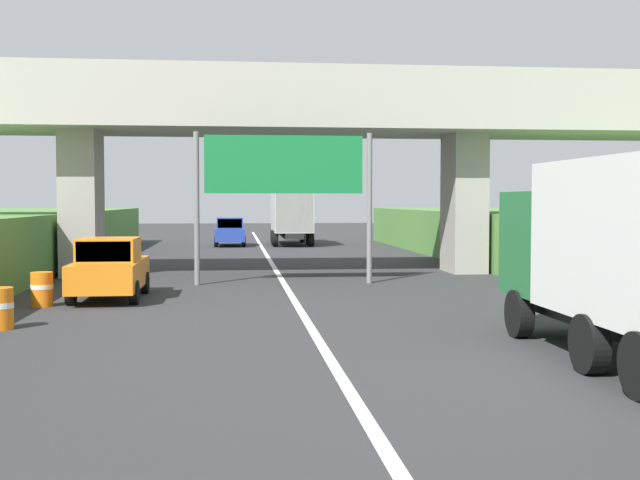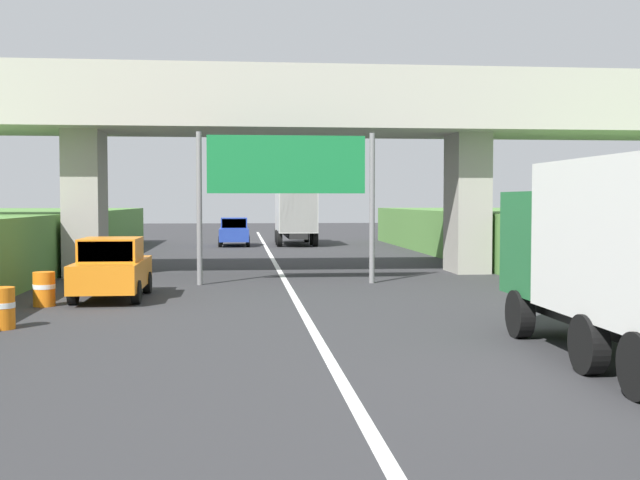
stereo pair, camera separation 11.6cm
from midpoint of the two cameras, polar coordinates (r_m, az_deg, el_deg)
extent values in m
cube|color=white|center=(23.60, -1.85, -3.86)|extent=(0.20, 92.22, 0.01)
cube|color=#ADA89E|center=(30.12, -2.73, 8.72)|extent=(40.00, 4.80, 1.10)
cube|color=#ADA89E|center=(28.06, -2.49, 11.42)|extent=(40.00, 0.36, 1.10)
cube|color=#ADA89E|center=(32.45, -2.94, 10.25)|extent=(40.00, 0.36, 1.10)
cube|color=#9F9A91|center=(30.43, -16.36, 2.52)|extent=(1.30, 2.20, 5.30)
cube|color=#9F9A91|center=(31.18, 10.60, 2.59)|extent=(1.30, 2.20, 5.30)
cylinder|color=slate|center=(26.23, -8.51, 2.24)|extent=(0.18, 0.18, 5.00)
cylinder|color=slate|center=(26.57, 3.87, 2.27)|extent=(0.18, 0.18, 5.00)
cube|color=#167238|center=(26.27, -2.29, 5.43)|extent=(5.20, 0.12, 1.90)
cube|color=white|center=(26.26, -2.28, 5.43)|extent=(4.89, 0.01, 1.67)
cube|color=black|center=(14.57, 21.47, -5.64)|extent=(1.10, 7.30, 0.36)
cube|color=#236B38|center=(16.80, 17.48, -0.26)|extent=(2.10, 2.10, 2.10)
cube|color=#2D3842|center=(17.72, 16.20, 0.89)|extent=(1.89, 0.06, 0.90)
cylinder|color=black|center=(16.57, 14.32, -5.15)|extent=(0.30, 0.96, 0.96)
cylinder|color=black|center=(17.33, 20.37, -4.90)|extent=(0.30, 0.96, 0.96)
cylinder|color=black|center=(13.44, 18.91, -7.08)|extent=(0.30, 0.96, 0.96)
cube|color=black|center=(50.12, -1.77, 0.44)|extent=(1.10, 7.30, 0.36)
cube|color=silver|center=(52.68, -1.97, 1.89)|extent=(2.10, 2.10, 2.10)
cube|color=#2D3842|center=(53.70, -2.04, 2.23)|extent=(1.89, 0.06, 0.90)
cube|color=#B7B7B2|center=(49.04, -1.69, 2.12)|extent=(2.30, 5.20, 2.60)
cube|color=gray|center=(46.46, -1.46, 2.08)|extent=(2.21, 0.04, 2.50)
cylinder|color=black|center=(52.67, -3.02, 0.36)|extent=(0.30, 0.96, 0.96)
cylinder|color=black|center=(52.80, -0.91, 0.37)|extent=(0.30, 0.96, 0.96)
cylinder|color=black|center=(47.60, -2.85, 0.09)|extent=(0.30, 0.96, 0.96)
cylinder|color=black|center=(47.75, -0.28, 0.10)|extent=(0.30, 0.96, 0.96)
cylinder|color=black|center=(49.28, -2.95, 0.19)|extent=(0.30, 0.96, 0.96)
cylinder|color=black|center=(49.43, -0.47, 0.20)|extent=(0.30, 0.96, 0.96)
cube|color=orange|center=(23.09, -14.51, -2.37)|extent=(1.76, 4.10, 0.76)
cube|color=orange|center=(22.89, -14.59, -0.66)|extent=(1.56, 1.90, 0.64)
cube|color=#2D3842|center=(21.98, -14.96, -0.80)|extent=(1.44, 0.06, 0.54)
cylinder|color=black|center=(24.51, -15.95, -2.98)|extent=(0.22, 0.64, 0.64)
cylinder|color=black|center=(24.27, -12.13, -2.99)|extent=(0.22, 0.64, 0.64)
cylinder|color=black|center=(22.03, -17.12, -3.64)|extent=(0.22, 0.64, 0.64)
cylinder|color=black|center=(21.76, -12.87, -3.67)|extent=(0.22, 0.64, 0.64)
cube|color=#233D9E|center=(48.79, -6.09, 0.41)|extent=(1.76, 4.10, 0.76)
cube|color=#233D9E|center=(48.62, -6.10, 1.22)|extent=(1.56, 1.90, 0.64)
cube|color=#2D3842|center=(47.70, -6.10, 1.19)|extent=(1.44, 0.06, 0.54)
cylinder|color=black|center=(50.09, -7.02, 0.03)|extent=(0.22, 0.64, 0.64)
cylinder|color=black|center=(50.08, -5.14, 0.04)|extent=(0.22, 0.64, 0.64)
cylinder|color=black|center=(47.55, -7.09, -0.12)|extent=(0.22, 0.64, 0.64)
cylinder|color=black|center=(47.54, -5.11, -0.11)|extent=(0.22, 0.64, 0.64)
cylinder|color=orange|center=(18.42, -21.68, -4.56)|extent=(0.56, 0.56, 0.90)
cylinder|color=white|center=(18.41, -21.68, -4.34)|extent=(0.57, 0.57, 0.12)
cylinder|color=orange|center=(21.99, -19.01, -3.34)|extent=(0.56, 0.56, 0.90)
cylinder|color=white|center=(21.98, -19.01, -3.16)|extent=(0.57, 0.57, 0.12)
camera|label=1|loc=(0.06, -89.78, 0.01)|focal=44.70mm
camera|label=2|loc=(0.06, 90.22, -0.01)|focal=44.70mm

